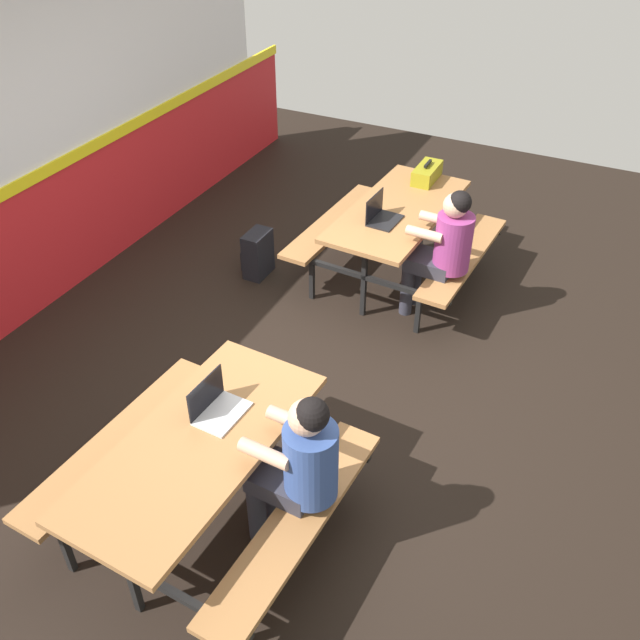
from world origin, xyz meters
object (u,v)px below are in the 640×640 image
(picnic_table_left, at_px, (200,462))
(student_further, at_px, (443,245))
(laptop_dark, at_px, (381,216))
(toolbox_grey, at_px, (427,173))
(backpack_dark, at_px, (257,254))
(picnic_table_right, at_px, (397,225))
(student_nearer, at_px, (298,462))
(laptop_silver, at_px, (216,407))

(picnic_table_left, height_order, student_further, student_further)
(laptop_dark, bearing_deg, picnic_table_left, -179.28)
(student_further, height_order, toolbox_grey, student_further)
(picnic_table_left, relative_size, laptop_dark, 5.09)
(backpack_dark, bearing_deg, laptop_dark, -79.42)
(laptop_dark, bearing_deg, toolbox_grey, -5.44)
(picnic_table_right, distance_m, student_nearer, 2.99)
(laptop_silver, bearing_deg, student_further, -13.24)
(toolbox_grey, bearing_deg, laptop_dark, 174.56)
(picnic_table_right, height_order, laptop_dark, laptop_dark)
(laptop_silver, bearing_deg, backpack_dark, 25.84)
(picnic_table_left, relative_size, picnic_table_right, 1.00)
(student_further, xyz_separation_m, laptop_silver, (-2.46, 0.58, 0.08))
(student_further, relative_size, backpack_dark, 2.74)
(student_further, relative_size, laptop_silver, 3.64)
(picnic_table_left, distance_m, laptop_dark, 2.81)
(picnic_table_right, distance_m, student_further, 0.67)
(picnic_table_left, xyz_separation_m, laptop_silver, (0.24, 0.02, 0.21))
(laptop_dark, bearing_deg, student_further, -99.74)
(picnic_table_left, distance_m, student_further, 2.76)
(picnic_table_right, xyz_separation_m, toolbox_grey, (0.64, -0.03, 0.24))
(laptop_dark, bearing_deg, picnic_table_right, -10.82)
(student_nearer, relative_size, backpack_dark, 2.74)
(student_nearer, bearing_deg, toolbox_grey, 8.18)
(laptop_silver, relative_size, laptop_dark, 1.00)
(laptop_silver, distance_m, toolbox_grey, 3.47)
(toolbox_grey, bearing_deg, student_nearer, -171.82)
(laptop_silver, relative_size, toolbox_grey, 0.83)
(picnic_table_right, bearing_deg, laptop_dark, 169.18)
(picnic_table_right, bearing_deg, laptop_silver, 179.17)
(picnic_table_right, xyz_separation_m, backpack_dark, (-0.48, 1.18, -0.36))
(backpack_dark, bearing_deg, student_further, -86.35)
(toolbox_grey, bearing_deg, laptop_silver, 178.75)
(student_nearer, xyz_separation_m, laptop_dark, (2.66, 0.60, 0.08))
(student_further, bearing_deg, student_nearer, -179.76)
(picnic_table_right, relative_size, laptop_dark, 5.09)
(student_further, bearing_deg, laptop_silver, 166.76)
(picnic_table_left, height_order, toolbox_grey, toolbox_grey)
(student_nearer, bearing_deg, student_further, 0.24)
(picnic_table_left, bearing_deg, laptop_dark, 0.72)
(picnic_table_left, relative_size, student_nearer, 1.40)
(picnic_table_right, relative_size, laptop_silver, 5.09)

